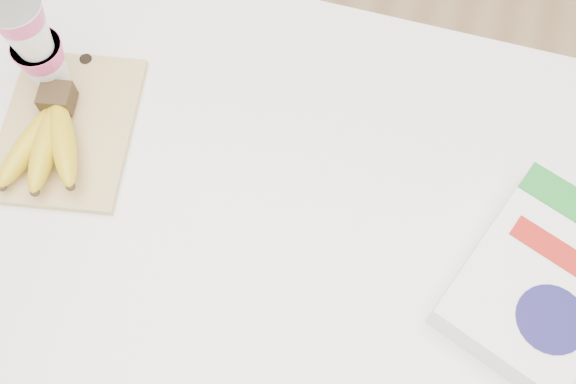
# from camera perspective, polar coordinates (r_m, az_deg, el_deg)

# --- Properties ---
(table) EXTENTS (1.16, 0.78, 0.87)m
(table) POSITION_cam_1_polar(r_m,az_deg,el_deg) (1.36, -2.78, -7.98)
(table) COLOR white
(table) RESTS_ON ground
(cutting_board) EXTENTS (0.24, 0.30, 0.01)m
(cutting_board) POSITION_cam_1_polar(r_m,az_deg,el_deg) (1.05, -18.96, 5.40)
(cutting_board) COLOR tan
(cutting_board) RESTS_ON table
(bananas) EXTENTS (0.14, 0.19, 0.06)m
(bananas) POSITION_cam_1_polar(r_m,az_deg,el_deg) (1.01, -20.60, 4.45)
(bananas) COLOR #382816
(bananas) RESTS_ON cutting_board
(yogurt_stack) EXTENTS (0.08, 0.08, 0.18)m
(yogurt_stack) POSITION_cam_1_polar(r_m,az_deg,el_deg) (1.02, -21.66, 12.18)
(yogurt_stack) COLOR white
(yogurt_stack) RESTS_ON cutting_board
(cereal_box) EXTENTS (0.27, 0.32, 0.06)m
(cereal_box) POSITION_cam_1_polar(r_m,az_deg,el_deg) (0.94, 21.48, -7.16)
(cereal_box) COLOR white
(cereal_box) RESTS_ON table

